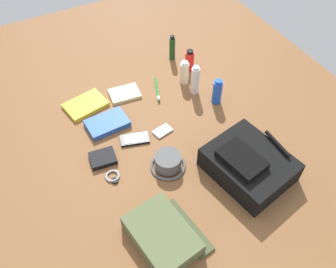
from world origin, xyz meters
TOP-DOWN VIEW (x-y plane):
  - ground_plane at (0.00, 0.00)m, footprint 2.64×2.02m
  - backpack at (0.31, 0.21)m, footprint 0.38×0.34m
  - toiletry_pouch at (0.42, -0.24)m, footprint 0.29×0.27m
  - bucket_hat at (0.13, -0.07)m, footprint 0.15×0.15m
  - shampoo_bottle at (-0.52, 0.30)m, footprint 0.03×0.03m
  - sunscreen_spray at (-0.39, 0.34)m, footprint 0.05×0.05m
  - lotion_bottle at (-0.31, 0.26)m, footprint 0.05×0.05m
  - toothpaste_tube at (-0.22, 0.27)m, footprint 0.04×0.04m
  - deodorant_spray at (-0.11, 0.33)m, footprint 0.05×0.05m
  - paperback_novel at (-0.38, -0.26)m, footprint 0.17×0.22m
  - travel_guidebook at (-0.21, -0.21)m, footprint 0.14×0.20m
  - cell_phone at (-0.07, -0.14)m, footprint 0.10×0.14m
  - media_player at (-0.05, 0.00)m, footprint 0.07×0.09m
  - wristwatch at (0.08, -0.30)m, footprint 0.07×0.06m
  - toothbrush at (-0.31, 0.10)m, footprint 0.17×0.07m
  - wallet at (-0.03, -0.30)m, footprint 0.10×0.12m
  - notepad at (-0.37, -0.06)m, footprint 0.13×0.16m

SIDE VIEW (x-z plane):
  - ground_plane at x=0.00m, z-range -0.02..0.00m
  - media_player at x=-0.05m, z-range 0.00..0.01m
  - wristwatch at x=0.08m, z-range 0.00..0.01m
  - cell_phone at x=-0.07m, z-range 0.00..0.01m
  - toothbrush at x=-0.31m, z-range 0.00..0.02m
  - notepad at x=-0.37m, z-range 0.00..0.02m
  - paperback_novel at x=-0.38m, z-range 0.00..0.02m
  - wallet at x=-0.03m, z-range 0.00..0.02m
  - travel_guidebook at x=-0.21m, z-range 0.00..0.03m
  - bucket_hat at x=0.13m, z-range 0.00..0.07m
  - toiletry_pouch at x=0.42m, z-range 0.00..0.07m
  - backpack at x=0.31m, z-range -0.01..0.12m
  - sunscreen_spray at x=-0.39m, z-range 0.00..0.12m
  - lotion_bottle at x=-0.31m, z-range 0.00..0.13m
  - deodorant_spray at x=-0.11m, z-range 0.00..0.14m
  - shampoo_bottle at x=-0.52m, z-range 0.00..0.14m
  - toothpaste_tube at x=-0.22m, z-range 0.00..0.16m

